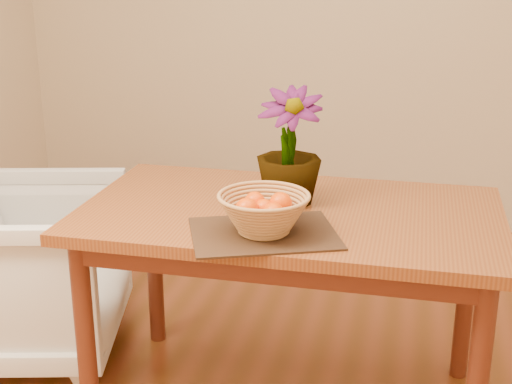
% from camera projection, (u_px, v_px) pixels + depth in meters
% --- Properties ---
extents(table, '(1.40, 0.80, 0.75)m').
position_uv_depth(table, '(289.00, 233.00, 2.41)').
color(table, brown).
rests_on(table, floor).
extents(placemat, '(0.53, 0.47, 0.01)m').
position_uv_depth(placemat, '(264.00, 233.00, 2.16)').
color(placemat, '#382214').
rests_on(placemat, table).
extents(wicker_basket, '(0.28, 0.28, 0.12)m').
position_uv_depth(wicker_basket, '(264.00, 215.00, 2.15)').
color(wicker_basket, '#AB7647').
rests_on(wicker_basket, placemat).
extents(orange_pile, '(0.16, 0.15, 0.07)m').
position_uv_depth(orange_pile, '(264.00, 207.00, 2.14)').
color(orange_pile, '#F53704').
rests_on(orange_pile, wicker_basket).
extents(potted_plant, '(0.24, 0.24, 0.40)m').
position_uv_depth(potted_plant, '(289.00, 147.00, 2.38)').
color(potted_plant, '#1D4313').
rests_on(potted_plant, table).
extents(armchair, '(0.86, 0.89, 0.77)m').
position_uv_depth(armchair, '(24.00, 263.00, 2.86)').
color(armchair, gray).
rests_on(armchair, floor).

